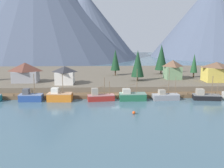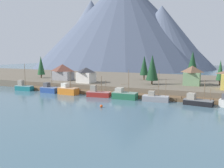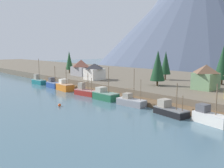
{
  "view_description": "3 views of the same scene",
  "coord_description": "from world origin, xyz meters",
  "px_view_note": "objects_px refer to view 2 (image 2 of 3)",
  "views": [
    {
      "loc": [
        -4.2,
        -69.5,
        16.91
      ],
      "look_at": [
        -0.99,
        3.75,
        3.5
      ],
      "focal_mm": 41.4,
      "sensor_mm": 36.0,
      "label": 1
    },
    {
      "loc": [
        28.94,
        -66.18,
        13.16
      ],
      "look_at": [
        -1.94,
        3.17,
        3.47
      ],
      "focal_mm": 38.58,
      "sensor_mm": 36.0,
      "label": 2
    },
    {
      "loc": [
        52.81,
        -43.3,
        13.17
      ],
      "look_at": [
        0.4,
        4.0,
        3.17
      ],
      "focal_mm": 40.41,
      "sensor_mm": 36.0,
      "label": 3
    }
  ],
  "objects_px": {
    "fishing_boat_grey": "(155,98)",
    "house_green": "(192,75)",
    "fishing_boat_blue": "(49,89)",
    "conifer_mid_right": "(220,70)",
    "fishing_boat_orange": "(68,90)",
    "fishing_boat_red": "(98,93)",
    "conifer_mid_left": "(144,65)",
    "fishing_boat_green": "(124,95)",
    "conifer_near_right": "(152,68)",
    "fishing_boat_black": "(197,101)",
    "conifer_near_left": "(192,64)",
    "house_grey": "(63,72)",
    "house_white": "(86,75)",
    "conifer_back_left": "(41,65)",
    "fishing_boat_teal": "(24,87)",
    "channel_buoy": "(101,106)"
  },
  "relations": [
    {
      "from": "house_white",
      "to": "conifer_back_left",
      "type": "distance_m",
      "value": 27.62
    },
    {
      "from": "fishing_boat_red",
      "to": "channel_buoy",
      "type": "relative_size",
      "value": 10.54
    },
    {
      "from": "house_green",
      "to": "fishing_boat_green",
      "type": "bearing_deg",
      "value": -129.15
    },
    {
      "from": "house_grey",
      "to": "channel_buoy",
      "type": "xyz_separation_m",
      "value": [
        31.46,
        -28.28,
        -5.4
      ]
    },
    {
      "from": "fishing_boat_blue",
      "to": "conifer_near_left",
      "type": "height_order",
      "value": "conifer_near_left"
    },
    {
      "from": "fishing_boat_grey",
      "to": "house_green",
      "type": "xyz_separation_m",
      "value": [
        7.46,
        20.37,
        4.86
      ]
    },
    {
      "from": "fishing_boat_blue",
      "to": "conifer_back_left",
      "type": "distance_m",
      "value": 27.29
    },
    {
      "from": "fishing_boat_orange",
      "to": "conifer_near_left",
      "type": "bearing_deg",
      "value": 45.61
    },
    {
      "from": "fishing_boat_orange",
      "to": "conifer_near_right",
      "type": "relative_size",
      "value": 0.73
    },
    {
      "from": "conifer_near_right",
      "to": "conifer_mid_left",
      "type": "distance_m",
      "value": 14.53
    },
    {
      "from": "fishing_boat_green",
      "to": "fishing_boat_black",
      "type": "distance_m",
      "value": 20.12
    },
    {
      "from": "fishing_boat_blue",
      "to": "house_white",
      "type": "relative_size",
      "value": 1.27
    },
    {
      "from": "house_green",
      "to": "conifer_mid_right",
      "type": "bearing_deg",
      "value": 19.26
    },
    {
      "from": "fishing_boat_grey",
      "to": "house_white",
      "type": "relative_size",
      "value": 1.49
    },
    {
      "from": "fishing_boat_green",
      "to": "conifer_near_left",
      "type": "bearing_deg",
      "value": 63.75
    },
    {
      "from": "fishing_boat_blue",
      "to": "fishing_boat_red",
      "type": "height_order",
      "value": "fishing_boat_blue"
    },
    {
      "from": "fishing_boat_red",
      "to": "house_white",
      "type": "bearing_deg",
      "value": 124.43
    },
    {
      "from": "fishing_boat_black",
      "to": "conifer_near_right",
      "type": "bearing_deg",
      "value": 142.1
    },
    {
      "from": "fishing_boat_grey",
      "to": "conifer_mid_left",
      "type": "relative_size",
      "value": 0.89
    },
    {
      "from": "conifer_back_left",
      "to": "channel_buoy",
      "type": "height_order",
      "value": "conifer_back_left"
    },
    {
      "from": "fishing_boat_red",
      "to": "conifer_mid_left",
      "type": "distance_m",
      "value": 31.04
    },
    {
      "from": "fishing_boat_red",
      "to": "conifer_mid_right",
      "type": "relative_size",
      "value": 0.86
    },
    {
      "from": "fishing_boat_teal",
      "to": "house_grey",
      "type": "height_order",
      "value": "fishing_boat_teal"
    },
    {
      "from": "fishing_boat_green",
      "to": "house_grey",
      "type": "height_order",
      "value": "house_grey"
    },
    {
      "from": "conifer_mid_left",
      "to": "conifer_mid_right",
      "type": "bearing_deg",
      "value": -12.31
    },
    {
      "from": "house_white",
      "to": "conifer_back_left",
      "type": "bearing_deg",
      "value": 165.43
    },
    {
      "from": "fishing_boat_teal",
      "to": "fishing_boat_red",
      "type": "height_order",
      "value": "fishing_boat_teal"
    },
    {
      "from": "fishing_boat_blue",
      "to": "fishing_boat_green",
      "type": "xyz_separation_m",
      "value": [
        27.17,
        -0.25,
        0.0
      ]
    },
    {
      "from": "fishing_boat_green",
      "to": "conifer_back_left",
      "type": "distance_m",
      "value": 50.21
    },
    {
      "from": "conifer_mid_left",
      "to": "house_green",
      "type": "bearing_deg",
      "value": -25.17
    },
    {
      "from": "house_green",
      "to": "conifer_near_right",
      "type": "distance_m",
      "value": 13.56
    },
    {
      "from": "house_grey",
      "to": "conifer_mid_right",
      "type": "xyz_separation_m",
      "value": [
        57.77,
        7.91,
        1.84
      ]
    },
    {
      "from": "conifer_back_left",
      "to": "fishing_boat_blue",
      "type": "bearing_deg",
      "value": -44.28
    },
    {
      "from": "house_white",
      "to": "conifer_near_right",
      "type": "xyz_separation_m",
      "value": [
        23.32,
        4.82,
        2.97
      ]
    },
    {
      "from": "fishing_boat_blue",
      "to": "conifer_mid_right",
      "type": "relative_size",
      "value": 0.87
    },
    {
      "from": "fishing_boat_green",
      "to": "conifer_near_left",
      "type": "xyz_separation_m",
      "value": [
        15.42,
        32.51,
        7.91
      ]
    },
    {
      "from": "house_green",
      "to": "fishing_boat_orange",
      "type": "bearing_deg",
      "value": -150.44
    },
    {
      "from": "fishing_boat_blue",
      "to": "fishing_boat_grey",
      "type": "bearing_deg",
      "value": 0.71
    },
    {
      "from": "fishing_boat_green",
      "to": "conifer_near_right",
      "type": "height_order",
      "value": "conifer_near_right"
    },
    {
      "from": "fishing_boat_red",
      "to": "house_green",
      "type": "relative_size",
      "value": 1.13
    },
    {
      "from": "fishing_boat_grey",
      "to": "house_green",
      "type": "height_order",
      "value": "house_green"
    },
    {
      "from": "house_white",
      "to": "conifer_mid_left",
      "type": "relative_size",
      "value": 0.6
    },
    {
      "from": "fishing_boat_grey",
      "to": "house_grey",
      "type": "distance_m",
      "value": 44.73
    },
    {
      "from": "conifer_near_left",
      "to": "channel_buoy",
      "type": "bearing_deg",
      "value": -110.02
    },
    {
      "from": "fishing_boat_black",
      "to": "fishing_boat_blue",
      "type": "bearing_deg",
      "value": -172.51
    },
    {
      "from": "fishing_boat_orange",
      "to": "channel_buoy",
      "type": "relative_size",
      "value": 10.62
    },
    {
      "from": "fishing_boat_orange",
      "to": "conifer_back_left",
      "type": "bearing_deg",
      "value": 147.41
    },
    {
      "from": "fishing_boat_orange",
      "to": "conifer_mid_left",
      "type": "height_order",
      "value": "conifer_mid_left"
    },
    {
      "from": "house_grey",
      "to": "conifer_near_right",
      "type": "bearing_deg",
      "value": 1.74
    },
    {
      "from": "conifer_mid_left",
      "to": "conifer_back_left",
      "type": "bearing_deg",
      "value": -165.96
    }
  ]
}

